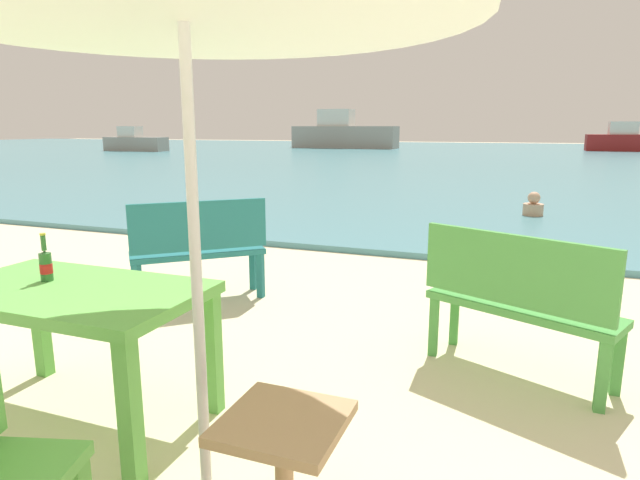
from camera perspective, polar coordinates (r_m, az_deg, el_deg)
The scene contains 10 objects.
sea_water at distance 31.39m, azimuth 18.95°, elevation 8.50°, with size 120.00×50.00×0.08m, color teal.
picnic_table_green at distance 3.13m, azimuth -25.04°, elevation -6.53°, with size 1.40×0.80×0.76m.
beer_bottle_amber at distance 3.26m, azimuth -27.27°, elevation -2.31°, with size 0.07×0.07×0.26m.
side_table_wood at distance 2.16m, azimuth -3.86°, elevation -22.70°, with size 0.44×0.44×0.54m.
bench_teal_center at distance 4.95m, azimuth -12.84°, elevation -0.48°, with size 1.13×1.07×0.95m.
bench_green_left at distance 3.59m, azimuth 20.37°, elevation -5.69°, with size 1.24×0.81×0.95m.
swimmer_person at distance 10.01m, azimuth 21.85°, elevation 3.38°, with size 0.34×0.34×0.41m.
boat_ferry at distance 40.38m, azimuth 2.54°, elevation 11.25°, with size 7.75×2.11×2.82m.
boat_tanker at distance 40.20m, azimuth 30.13°, elevation 9.19°, with size 5.15×1.40×1.87m.
boat_sailboat at distance 37.28m, azimuth -19.19°, elevation 9.86°, with size 4.33×1.18×1.57m.
Camera 1 is at (1.11, -1.34, 1.58)m, focal length 29.92 mm.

